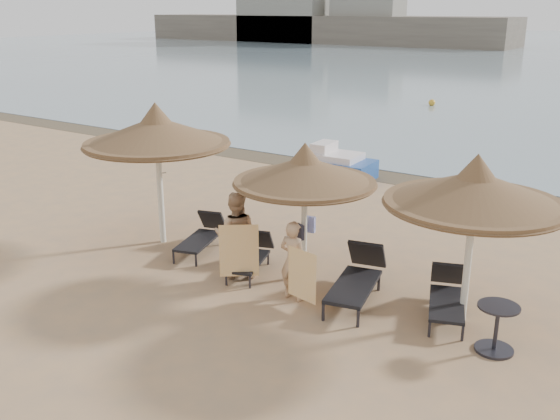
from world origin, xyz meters
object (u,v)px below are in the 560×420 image
Objects in this scene: lounger_far_right at (447,295)px; palapa_center at (305,171)px; person_left at (235,228)px; person_right at (293,254)px; palapa_left at (157,132)px; lounger_near_right at (358,277)px; palapa_right at (475,190)px; lounger_near_left at (252,255)px; pedal_boat at (335,165)px; side_table at (496,330)px; lounger_far_left at (202,235)px.

palapa_center is at bearing 162.27° from lounger_far_right.
person_right is (1.53, -0.24, -0.14)m from person_left.
lounger_near_right is at bearing -1.13° from palapa_left.
palapa_right is 4.85m from lounger_near_left.
lounger_near_right is at bearing -60.84° from pedal_boat.
palapa_center is 3.54× the size of side_table.
lounger_far_right is 4.26m from person_left.
lounger_near_left is at bearing 165.56° from lounger_far_right.
person_right is (0.35, -0.95, -1.33)m from palapa_center.
person_left is at bearing -42.19° from lounger_far_left.
person_left reaches higher than side_table.
palapa_left is 8.18m from side_table.
person_left reaches higher than lounger_far_right.
palapa_left is 4.57m from person_right.
palapa_right is at bearing 1.04° from palapa_left.
palapa_right reaches higher than palapa_center.
pedal_boat reaches higher than side_table.
side_table is (7.85, -0.61, -2.23)m from palapa_left.
person_left reaches higher than pedal_boat.
person_left is 8.21m from pedal_boat.
palapa_center is 4.51m from side_table.
palapa_center is at bearing 1.76° from palapa_left.
lounger_near_right is 8.74m from pedal_boat.
pedal_boat is (-0.59, 7.18, 0.06)m from lounger_far_left.
person_left is at bearing -12.66° from palapa_left.
palapa_right is 2.78m from lounger_near_right.
person_right is (-2.93, -0.96, -1.49)m from palapa_right.
person_left is (-5.22, 0.02, 0.66)m from side_table.
lounger_far_left is 0.75× the size of pedal_boat.
palapa_left is 1.17× the size of palapa_center.
person_right is (3.06, -0.97, 0.55)m from lounger_far_left.
lounger_far_right is at bearing 165.46° from palapa_right.
palapa_right is 1.46× the size of person_left.
lounger_near_left is at bearing -76.40° from pedal_boat.
lounger_far_left is 4.04m from lounger_near_right.
lounger_near_left is (-4.38, -0.28, -2.05)m from palapa_right.
lounger_near_left is at bearing -166.22° from palapa_center.
lounger_far_right is at bearing 142.96° from side_table.
palapa_left is 1.77× the size of lounger_far_right.
palapa_center reaches higher than pedal_boat.
palapa_left is 4.14× the size of side_table.
palapa_center is at bearing -68.18° from pedal_boat.
person_right reaches higher than side_table.
palapa_center is at bearing -179.80° from palapa_right.
pedal_boat is (-3.29, 7.20, -1.81)m from palapa_center.
lounger_near_right is (5.13, -0.10, -2.18)m from palapa_left.
side_table is (6.75, -0.75, 0.02)m from lounger_far_left.
person_right is at bearing -155.53° from lounger_near_right.
pedal_boat is (0.51, 7.32, -2.19)m from palapa_left.
lounger_near_left is 0.92× the size of lounger_far_right.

